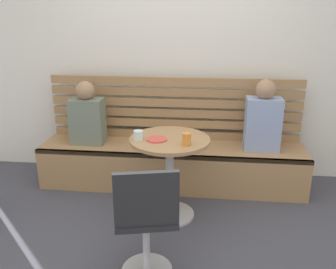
# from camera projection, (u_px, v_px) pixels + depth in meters

# --- Properties ---
(ground) EXTENTS (8.00, 8.00, 0.00)m
(ground) POSITION_uv_depth(u_px,v_px,m) (155.00, 257.00, 2.69)
(ground) COLOR #42424C
(back_wall) EXTENTS (5.20, 0.10, 2.90)m
(back_wall) POSITION_uv_depth(u_px,v_px,m) (176.00, 41.00, 3.76)
(back_wall) COLOR silver
(back_wall) RESTS_ON ground
(booth_bench) EXTENTS (2.70, 0.52, 0.44)m
(booth_bench) POSITION_uv_depth(u_px,v_px,m) (172.00, 165.00, 3.75)
(booth_bench) COLOR #A87C51
(booth_bench) RESTS_ON ground
(booth_backrest) EXTENTS (2.65, 0.04, 0.67)m
(booth_backrest) POSITION_uv_depth(u_px,v_px,m) (174.00, 108.00, 3.79)
(booth_backrest) COLOR #9A7249
(booth_backrest) RESTS_ON booth_bench
(cafe_table) EXTENTS (0.68, 0.68, 0.74)m
(cafe_table) POSITION_uv_depth(u_px,v_px,m) (170.00, 163.00, 3.08)
(cafe_table) COLOR #ADADB2
(cafe_table) RESTS_ON ground
(white_chair) EXTENTS (0.48, 0.48, 0.85)m
(white_chair) POSITION_uv_depth(u_px,v_px,m) (146.00, 219.00, 2.34)
(white_chair) COLOR #ADADB2
(white_chair) RESTS_ON ground
(person_adult) EXTENTS (0.34, 0.22, 0.70)m
(person_adult) POSITION_uv_depth(u_px,v_px,m) (263.00, 119.00, 3.50)
(person_adult) COLOR #8C9EC6
(person_adult) RESTS_ON booth_bench
(person_child_left) EXTENTS (0.34, 0.22, 0.65)m
(person_child_left) POSITION_uv_depth(u_px,v_px,m) (87.00, 116.00, 3.68)
(person_child_left) COLOR slate
(person_child_left) RESTS_ON booth_bench
(cup_glass_short) EXTENTS (0.08, 0.08, 0.08)m
(cup_glass_short) POSITION_uv_depth(u_px,v_px,m) (138.00, 135.00, 2.96)
(cup_glass_short) COLOR silver
(cup_glass_short) RESTS_ON cafe_table
(cup_tumbler_orange) EXTENTS (0.07, 0.07, 0.10)m
(cup_tumbler_orange) POSITION_uv_depth(u_px,v_px,m) (187.00, 139.00, 2.84)
(cup_tumbler_orange) COLOR orange
(cup_tumbler_orange) RESTS_ON cafe_table
(plate_small) EXTENTS (0.17, 0.17, 0.01)m
(plate_small) POSITION_uv_depth(u_px,v_px,m) (157.00, 139.00, 2.96)
(plate_small) COLOR #DB4C42
(plate_small) RESTS_ON cafe_table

